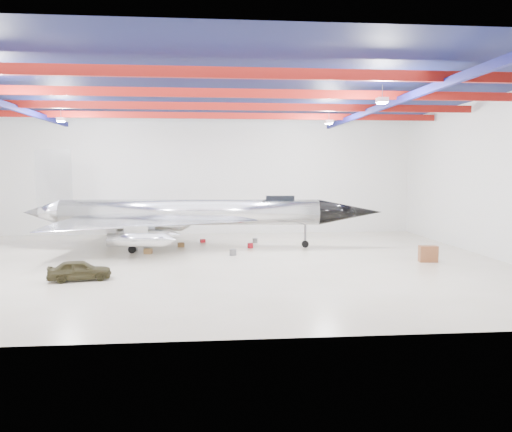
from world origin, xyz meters
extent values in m
plane|color=#BFB497|center=(0.00, 0.00, 0.00)|extent=(40.00, 40.00, 0.00)
plane|color=silver|center=(0.00, 15.00, 5.50)|extent=(40.00, 0.00, 40.00)
plane|color=silver|center=(20.00, 0.00, 5.50)|extent=(0.00, 30.00, 30.00)
plane|color=#0A0F38|center=(0.00, 0.00, 11.00)|extent=(40.00, 40.00, 0.00)
cube|color=maroon|center=(0.00, -9.00, 10.40)|extent=(39.50, 0.25, 0.50)
cube|color=maroon|center=(0.00, -3.00, 10.40)|extent=(39.50, 0.25, 0.50)
cube|color=maroon|center=(0.00, 3.00, 10.40)|extent=(39.50, 0.25, 0.50)
cube|color=maroon|center=(0.00, 9.00, 10.40)|extent=(39.50, 0.25, 0.50)
cube|color=#0E0F55|center=(12.00, 0.00, 10.10)|extent=(0.25, 29.50, 0.40)
cube|color=silver|center=(10.00, -6.00, 9.70)|extent=(0.55, 0.55, 0.25)
cube|color=silver|center=(-10.00, 6.00, 9.70)|extent=(0.55, 0.55, 0.25)
cube|color=silver|center=(10.00, 6.00, 9.70)|extent=(0.55, 0.55, 0.25)
cylinder|color=silver|center=(-0.69, 6.34, 2.76)|extent=(19.84, 3.48, 1.97)
cone|color=black|center=(11.62, 5.40, 2.76)|extent=(5.07, 2.35, 1.97)
cone|color=silver|center=(-12.01, 7.21, 2.76)|extent=(3.10, 2.20, 1.97)
cube|color=silver|center=(-11.03, 7.14, 5.33)|extent=(2.77, 0.33, 4.44)
cube|color=black|center=(6.20, 5.81, 3.80)|extent=(2.23, 0.95, 0.49)
cylinder|color=silver|center=(-4.06, 1.16, 1.38)|extent=(3.81, 1.17, 0.89)
cylinder|color=silver|center=(-3.87, 3.62, 1.38)|extent=(3.81, 1.17, 0.89)
cylinder|color=silver|center=(-3.42, 9.52, 1.38)|extent=(3.81, 1.17, 0.89)
cylinder|color=silver|center=(-3.23, 11.98, 1.38)|extent=(3.81, 1.17, 0.89)
cylinder|color=#59595B|center=(8.17, 5.66, 0.89)|extent=(0.18, 0.18, 1.78)
cylinder|color=black|center=(8.17, 5.66, 0.28)|extent=(0.57, 0.26, 0.55)
cylinder|color=#59595B|center=(-4.82, 4.18, 0.89)|extent=(0.18, 0.18, 1.78)
cylinder|color=black|center=(-4.82, 4.18, 0.28)|extent=(0.57, 0.26, 0.55)
cylinder|color=#59595B|center=(-4.44, 9.11, 0.89)|extent=(0.18, 0.18, 1.78)
cylinder|color=black|center=(-4.44, 9.11, 0.28)|extent=(0.57, 0.26, 0.55)
imported|color=#312D18|center=(-6.27, -4.66, 0.57)|extent=(3.54, 2.02, 1.14)
cube|color=brown|center=(15.03, -1.10, 0.54)|extent=(1.22, 0.70, 1.07)
cube|color=olive|center=(-3.63, 3.78, 0.18)|extent=(0.60, 0.52, 0.37)
cube|color=maroon|center=(0.20, 9.17, 0.14)|extent=(0.48, 0.43, 0.27)
cylinder|color=#59595B|center=(2.42, 2.58, 0.22)|extent=(0.53, 0.53, 0.44)
cube|color=#59595B|center=(-4.79, 5.16, 0.13)|extent=(0.47, 0.42, 0.27)
cylinder|color=maroon|center=(3.90, 5.81, 0.20)|extent=(0.57, 0.57, 0.39)
cube|color=olive|center=(-1.46, 6.85, 0.17)|extent=(0.56, 0.48, 0.34)
cylinder|color=#59595B|center=(4.51, 8.56, 0.19)|extent=(0.54, 0.54, 0.38)
camera|label=1|loc=(0.89, -32.17, 5.99)|focal=35.00mm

